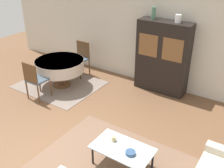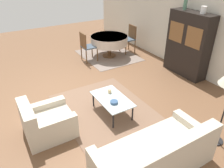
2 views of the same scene
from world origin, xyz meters
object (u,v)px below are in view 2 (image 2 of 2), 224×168
object	(u,v)px
bowl	(114,102)
dining_chair_near	(87,45)
cup	(110,91)
vase_short	(204,10)
armchair	(46,123)
coffee_table	(112,100)
dining_chair_far	(130,37)
couch	(155,156)
display_cabinet	(188,44)
dining_table	(109,40)
vase_tall	(185,4)

from	to	relation	value
bowl	dining_chair_near	bearing A→B (deg)	165.06
cup	bowl	distance (m)	0.43
cup	vase_short	bearing A→B (deg)	92.12
armchair	coffee_table	size ratio (longest dim) A/B	0.89
dining_chair_far	couch	bearing A→B (deg)	149.79
armchair	display_cabinet	world-z (taller)	display_cabinet
display_cabinet	dining_table	xyz separation A→B (m)	(-2.32, -1.25, -0.32)
dining_chair_near	vase_tall	xyz separation A→B (m)	(1.99, 2.11, 1.39)
dining_table	bowl	bearing A→B (deg)	-28.48
couch	dining_chair_near	distance (m)	4.68
dining_chair_near	dining_chair_far	xyz separation A→B (m)	(0.00, 1.72, 0.00)
coffee_table	dining_table	world-z (taller)	dining_table
display_cabinet	coffee_table	bearing A→B (deg)	-77.97
display_cabinet	vase_short	distance (m)	1.04
dining_chair_near	vase_short	bearing A→B (deg)	38.99
dining_table	dining_chair_far	size ratio (longest dim) A/B	1.33
dining_chair_far	display_cabinet	bearing A→B (deg)	-170.42
coffee_table	vase_tall	xyz separation A→B (m)	(-0.94, 2.89, 1.60)
couch	dining_table	size ratio (longest dim) A/B	1.54
display_cabinet	dining_chair_far	distance (m)	2.38
vase_tall	coffee_table	bearing A→B (deg)	-71.92
bowl	vase_short	xyz separation A→B (m)	(-0.51, 2.95, 1.48)
dining_chair_far	vase_short	world-z (taller)	vase_short
dining_chair_far	bowl	world-z (taller)	dining_chair_far
display_cabinet	dining_chair_far	size ratio (longest dim) A/B	1.88
couch	dining_chair_far	size ratio (longest dim) A/B	2.04
dining_table	vase_short	world-z (taller)	vase_short
armchair	dining_table	size ratio (longest dim) A/B	0.71
cup	dining_table	bearing A→B (deg)	150.08
coffee_table	dining_chair_far	bearing A→B (deg)	139.67
couch	armchair	xyz separation A→B (m)	(-1.71, -1.26, 0.00)
dining_chair_far	vase_short	distance (m)	2.96
cup	vase_tall	world-z (taller)	vase_tall
coffee_table	display_cabinet	distance (m)	3.00
dining_chair_far	dining_table	bearing A→B (deg)	90.00
dining_chair_near	bowl	bearing A→B (deg)	-14.94
cup	vase_tall	size ratio (longest dim) A/B	0.30
dining_chair_near	bowl	size ratio (longest dim) A/B	5.96
dining_chair_near	dining_chair_far	world-z (taller)	same
cup	dining_chair_near	bearing A→B (deg)	165.50
dining_table	vase_short	bearing A→B (deg)	25.64
coffee_table	vase_short	bearing A→B (deg)	96.47
armchair	coffee_table	bearing A→B (deg)	87.18
display_cabinet	bowl	distance (m)	3.09
coffee_table	dining_chair_near	world-z (taller)	dining_chair_near
vase_tall	armchair	bearing A→B (deg)	-78.60
armchair	vase_tall	xyz separation A→B (m)	(-0.87, 4.32, 1.68)
display_cabinet	bowl	size ratio (longest dim) A/B	11.17
coffee_table	cup	size ratio (longest dim) A/B	11.59
display_cabinet	vase_short	world-z (taller)	vase_short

